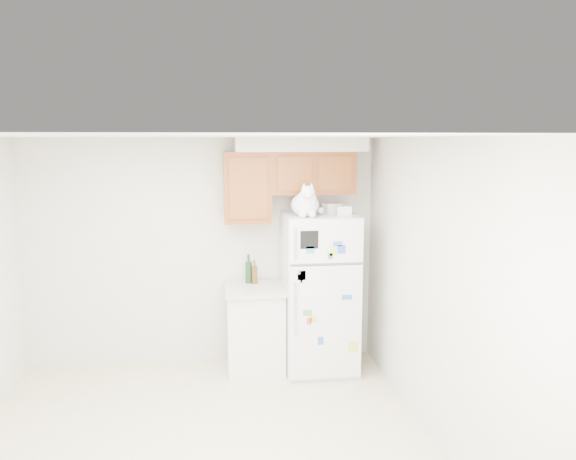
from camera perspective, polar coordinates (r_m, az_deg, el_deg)
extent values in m
cube|color=beige|center=(4.83, -8.86, -21.87)|extent=(3.80, 4.00, 0.01)
cube|color=silver|center=(6.26, -8.74, -2.23)|extent=(3.80, 0.04, 2.50)
cube|color=silver|center=(2.47, -10.70, -20.73)|extent=(3.80, 0.04, 2.50)
cube|color=silver|center=(4.66, 14.95, -6.40)|extent=(0.04, 4.00, 2.50)
cube|color=white|center=(4.14, -9.72, 9.38)|extent=(3.80, 4.00, 0.04)
cube|color=brown|center=(6.07, 2.48, 5.84)|extent=(0.90, 0.33, 0.45)
cube|color=brown|center=(6.00, -4.15, 4.35)|extent=(0.50, 0.33, 0.75)
cube|color=silver|center=(6.05, 1.31, 8.68)|extent=(1.40, 0.37, 0.15)
cube|color=white|center=(6.08, 3.20, -6.35)|extent=(0.76, 0.72, 1.70)
cube|color=white|center=(5.59, 3.97, -1.18)|extent=(0.74, 0.03, 0.44)
cube|color=white|center=(5.79, 3.88, -9.38)|extent=(0.74, 0.03, 1.19)
cube|color=#59595B|center=(5.63, 3.95, -3.43)|extent=(0.74, 0.03, 0.02)
cylinder|color=silver|center=(5.50, 0.77, -1.37)|extent=(0.02, 0.02, 0.32)
cylinder|color=silver|center=(5.66, 0.75, -8.04)|extent=(0.02, 0.02, 0.55)
cube|color=black|center=(5.53, 2.18, -1.00)|extent=(0.18, 0.00, 0.18)
cube|color=white|center=(5.63, 2.36, -5.51)|extent=(0.22, 0.00, 0.28)
cube|color=teal|center=(5.55, 2.27, -2.02)|extent=(0.08, 0.00, 0.07)
cube|color=#D6C34B|center=(5.93, 6.64, -11.68)|extent=(0.10, 0.00, 0.11)
cube|color=#3262AF|center=(5.83, 3.34, -11.18)|extent=(0.06, 0.00, 0.09)
cube|color=#5F954A|center=(5.71, 1.99, -8.43)|extent=(0.09, 0.00, 0.06)
cube|color=gold|center=(5.74, 2.59, -9.05)|extent=(0.06, 0.00, 0.06)
cube|color=#3A8061|center=(5.60, 4.32, -2.66)|extent=(0.05, 0.00, 0.06)
cube|color=#3553BC|center=(5.61, 5.46, -1.96)|extent=(0.08, 0.00, 0.09)
cube|color=#2964A5|center=(5.74, 6.01, -6.81)|extent=(0.11, 0.00, 0.05)
cube|color=#326FB1|center=(5.59, 5.06, -1.40)|extent=(0.10, 0.00, 0.05)
cube|color=#CF4D22|center=(5.74, 2.16, -9.25)|extent=(0.05, 0.00, 0.07)
cube|color=white|center=(5.60, 1.16, -4.96)|extent=(0.06, 0.00, 0.09)
cube|color=#C4C947|center=(5.60, 4.60, -2.18)|extent=(0.07, 0.00, 0.09)
cube|color=#5F954A|center=(5.59, 1.40, -4.63)|extent=(0.08, 0.00, 0.10)
cube|color=white|center=(6.18, -3.34, -10.09)|extent=(0.60, 0.60, 0.88)
cube|color=beige|center=(6.02, -3.36, -6.02)|extent=(0.64, 0.64, 0.04)
ellipsoid|color=white|center=(5.77, 1.74, 2.57)|extent=(0.28, 0.38, 0.24)
ellipsoid|color=white|center=(5.66, 1.92, 2.99)|extent=(0.21, 0.16, 0.23)
sphere|color=white|center=(5.59, 2.02, 3.81)|extent=(0.14, 0.14, 0.14)
cone|color=white|center=(5.58, 1.64, 4.52)|extent=(0.05, 0.05, 0.05)
cone|color=white|center=(5.59, 2.41, 4.53)|extent=(0.05, 0.05, 0.05)
cone|color=#D88C8C|center=(5.57, 1.65, 4.46)|extent=(0.03, 0.03, 0.03)
cone|color=#D88C8C|center=(5.59, 2.42, 4.47)|extent=(0.03, 0.03, 0.03)
sphere|color=white|center=(5.54, 2.12, 3.53)|extent=(0.06, 0.06, 0.06)
sphere|color=white|center=(5.62, 1.49, 1.62)|extent=(0.08, 0.08, 0.08)
sphere|color=white|center=(5.64, 2.47, 1.64)|extent=(0.08, 0.08, 0.08)
cylinder|color=white|center=(5.93, 2.67, 2.00)|extent=(0.17, 0.24, 0.08)
cube|color=white|center=(6.04, 4.52, 2.24)|extent=(0.22, 0.19, 0.10)
cube|color=white|center=(5.90, 5.71, 2.01)|extent=(0.16, 0.12, 0.09)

